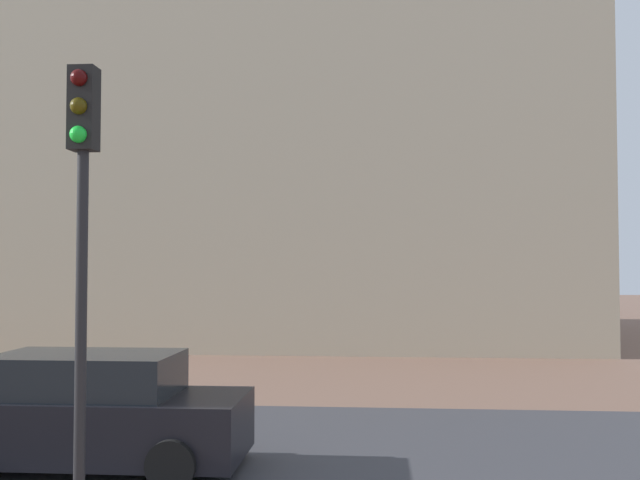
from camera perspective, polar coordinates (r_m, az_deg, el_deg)
ground_plane at (r=12.88m, az=0.33°, el=-14.76°), size 120.00×120.00×0.00m
street_asphalt_strip at (r=11.42m, az=-0.24°, el=-16.39°), size 120.00×6.32×0.00m
landmark_building at (r=30.76m, az=-3.51°, el=9.77°), size 24.17×15.93×33.66m
car_black at (r=10.65m, az=-18.35°, el=-13.16°), size 4.45×1.94×1.59m
traffic_light_pole at (r=7.90m, az=-18.68°, el=2.52°), size 0.28×0.34×4.94m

